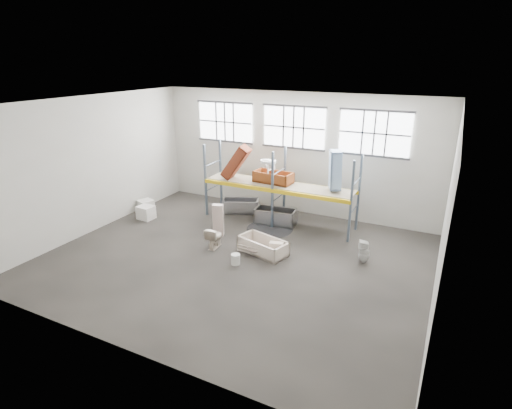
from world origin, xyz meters
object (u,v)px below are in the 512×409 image
Objects in this scene: cistern_tall at (218,220)px; bathtub_beige at (263,246)px; rust_tub_flat at (273,177)px; toilet_beige at (214,237)px; toilet_white at (364,252)px; blue_tub_upright at (335,170)px; carton_near at (146,212)px; steel_tub_left at (241,206)px; bucket at (236,259)px; steel_tub_right at (275,216)px.

bathtub_beige is at bearing -36.66° from cistern_tall.
rust_tub_flat is at bearing 123.51° from bathtub_beige.
toilet_beige is 5.05m from toilet_white.
bathtub_beige is at bearing -118.36° from blue_tub_upright.
cistern_tall is 3.53m from carton_near.
toilet_white reaches higher than steel_tub_left.
toilet_white reaches higher than carton_near.
rust_tub_flat is (1.20, 2.24, 1.22)m from cistern_tall.
toilet_beige is 1.20× the size of carton_near.
bucket is at bearing -18.96° from carton_near.
blue_tub_upright is at bearing 10.77° from cistern_tall.
blue_tub_upright is (2.45, 0.03, 0.57)m from rust_tub_flat.
bathtub_beige is at bearing -172.01° from toilet_beige.
toilet_beige is at bearing -152.15° from bathtub_beige.
carton_near is (-4.95, -1.93, -0.03)m from steel_tub_right.
bathtub_beige is 3.32m from toilet_white.
bathtub_beige is 1.12× the size of steel_tub_left.
steel_tub_right is 1.56m from rust_tub_flat.
cistern_tall is 2.42m from bucket.
toilet_beige is 3.12m from steel_tub_right.
steel_tub_right is (1.85, -0.49, 0.02)m from steel_tub_left.
cistern_tall is (-2.11, 0.58, 0.35)m from bathtub_beige.
steel_tub_right is at bearing 120.41° from bathtub_beige.
bathtub_beige is 3.97m from steel_tub_left.
toilet_white is at bearing 1.08° from carton_near.
carton_near is (-3.11, -2.41, -0.01)m from steel_tub_left.
cistern_tall is 5.33m from toilet_white.
toilet_white is 0.50× the size of steel_tub_left.
rust_tub_flat is (0.79, 3.19, 1.44)m from toilet_beige.
toilet_white is 2.21× the size of bucket.
toilet_beige is at bearing 148.84° from bucket.
rust_tub_flat reaches higher than toilet_beige.
steel_tub_right is at bearing 21.25° from carton_near.
bathtub_beige reaches higher than bucket.
rust_tub_flat is at bearing 133.56° from steel_tub_right.
blue_tub_upright reaches higher than steel_tub_right.
toilet_beige is 0.99× the size of toilet_white.
bathtub_beige is 1.20× the size of blue_tub_upright.
cistern_tall is (-0.41, 0.95, 0.22)m from toilet_beige.
bathtub_beige is at bearing -75.38° from steel_tub_right.
steel_tub_right is at bearing -172.98° from blue_tub_upright.
rust_tub_flat is at bearing -108.03° from toilet_beige.
carton_near is (-4.72, -2.17, -1.55)m from rust_tub_flat.
toilet_white is at bearing -24.38° from steel_tub_right.
steel_tub_left reaches higher than bucket.
toilet_white is 8.84m from carton_near.
steel_tub_left is 0.95× the size of steel_tub_right.
blue_tub_upright is 7.79m from carton_near.
steel_tub_right is at bearing 93.65° from bucket.
cistern_tall is at bearing -103.44° from toilet_white.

